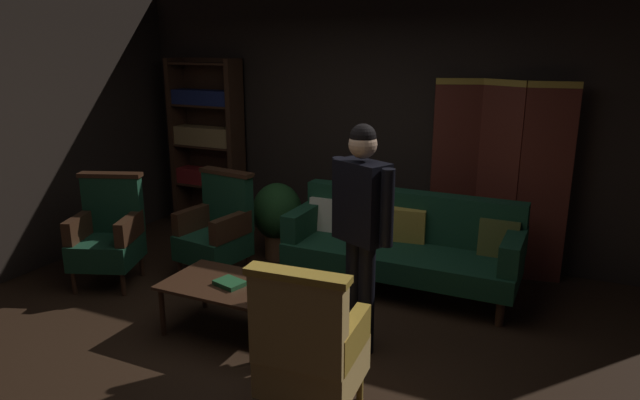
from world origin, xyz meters
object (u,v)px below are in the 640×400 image
folding_screen (498,176)px  standing_figure (361,219)px  coffee_table (229,288)px  velvet_couch (404,241)px  armchair_wing_left (108,233)px  armchair_wing_right (217,229)px  book_green_cloth (230,283)px  bookshelf (208,142)px  armchair_gilt_accent (309,348)px  potted_plant (277,215)px

folding_screen → standing_figure: 2.07m
coffee_table → standing_figure: bearing=11.4°
folding_screen → velvet_couch: bearing=-132.7°
folding_screen → armchair_wing_left: 3.76m
armchair_wing_right → book_green_cloth: size_ratio=4.64×
bookshelf → armchair_wing_right: (0.99, -1.27, -0.57)m
armchair_wing_left → book_green_cloth: bearing=-13.1°
armchair_gilt_accent → book_green_cloth: size_ratio=4.64×
folding_screen → book_green_cloth: size_ratio=8.47×
coffee_table → potted_plant: bearing=106.1°
armchair_gilt_accent → armchair_wing_right: same height
standing_figure → book_green_cloth: standing_figure is taller
potted_plant → armchair_gilt_accent: bearing=-56.8°
armchair_wing_left → standing_figure: size_ratio=0.61×
folding_screen → armchair_gilt_accent: (-0.61, -2.89, -0.50)m
armchair_wing_left → book_green_cloth: size_ratio=4.64×
standing_figure → book_green_cloth: bearing=-166.5°
armchair_gilt_accent → standing_figure: size_ratio=0.61×
folding_screen → armchair_wing_right: bearing=-152.0°
velvet_couch → potted_plant: size_ratio=2.60×
bookshelf → coffee_table: bearing=-51.5°
folding_screen → armchair_wing_right: (-2.40, -1.28, -0.50)m
armchair_wing_left → standing_figure: (2.60, -0.14, 0.54)m
folding_screen → book_green_cloth: 2.79m
velvet_couch → book_green_cloth: velvet_couch is taller
velvet_couch → book_green_cloth: (-0.95, -1.45, -0.02)m
bookshelf → armchair_gilt_accent: 4.05m
coffee_table → book_green_cloth: 0.08m
folding_screen → coffee_table: (-1.66, -2.17, -0.61)m
armchair_wing_left → potted_plant: 1.68m
potted_plant → standing_figure: bearing=-43.2°
bookshelf → book_green_cloth: size_ratio=9.14×
velvet_couch → book_green_cloth: bearing=-123.0°
coffee_table → armchair_wing_left: 1.63m
folding_screen → standing_figure: (-0.65, -1.96, 0.04)m
coffee_table → armchair_wing_right: size_ratio=0.96×
armchair_gilt_accent → book_green_cloth: bearing=146.0°
bookshelf → armchair_wing_right: size_ratio=1.97×
standing_figure → velvet_couch: bearing=92.0°
coffee_table → potted_plant: potted_plant is taller
velvet_couch → potted_plant: bearing=173.3°
bookshelf → potted_plant: size_ratio=2.51×
standing_figure → potted_plant: size_ratio=2.08×
armchair_wing_right → armchair_wing_left: bearing=-147.2°
armchair_wing_right → potted_plant: size_ratio=1.27×
book_green_cloth → velvet_couch: bearing=57.0°
bookshelf → velvet_couch: bookshelf is taller
bookshelf → armchair_wing_left: 1.91m
book_green_cloth → standing_figure: bearing=13.5°
standing_figure → folding_screen: bearing=71.8°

